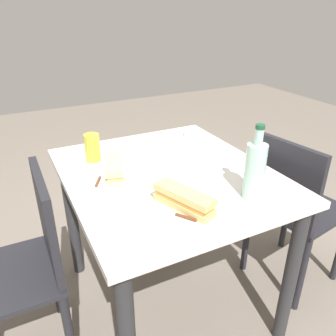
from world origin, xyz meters
TOP-DOWN VIEW (x-y plane):
  - ground_plane at (0.00, 0.00)m, footprint 8.00×8.00m
  - dining_table at (0.00, 0.00)m, footprint 0.99×0.87m
  - chair_far at (-0.00, 0.63)m, footprint 0.40×0.40m
  - chair_near at (-0.16, -0.63)m, footprint 0.46×0.46m
  - plate_near at (-0.30, 0.09)m, footprint 0.26×0.26m
  - baguette_sandwich_near at (-0.30, 0.09)m, footprint 0.25×0.15m
  - knife_near at (-0.33, 0.14)m, footprint 0.16×0.11m
  - plate_far at (0.04, 0.23)m, footprint 0.26×0.26m
  - baguette_sandwich_far at (0.04, 0.23)m, footprint 0.22×0.13m
  - knife_far at (0.05, 0.29)m, footprint 0.16×0.09m
  - water_bottle at (-0.33, -0.19)m, footprint 0.08×0.08m
  - beer_glass at (0.27, 0.26)m, footprint 0.07×0.07m
  - olive_bowl at (0.34, -0.32)m, footprint 0.08×0.08m

SIDE VIEW (x-z plane):
  - ground_plane at x=0.00m, z-range 0.00..0.00m
  - chair_far at x=0.00m, z-range 0.07..0.93m
  - chair_near at x=-0.16m, z-range 0.07..0.93m
  - dining_table at x=0.00m, z-range 0.26..1.02m
  - plate_near at x=-0.30m, z-range 0.76..0.78m
  - plate_far at x=0.04m, z-range 0.76..0.78m
  - olive_bowl at x=0.34m, z-range 0.76..0.79m
  - knife_near at x=-0.33m, z-range 0.78..0.79m
  - knife_far at x=0.05m, z-range 0.78..0.79m
  - baguette_sandwich_near at x=-0.30m, z-range 0.78..0.85m
  - baguette_sandwich_far at x=0.04m, z-range 0.78..0.85m
  - beer_glass at x=0.27m, z-range 0.76..0.89m
  - water_bottle at x=-0.33m, z-range 0.73..1.03m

